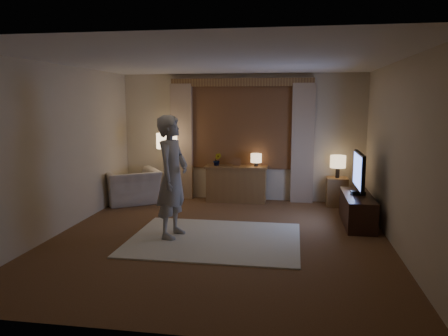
% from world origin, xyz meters
% --- Properties ---
extents(room, '(5.04, 5.54, 2.64)m').
position_xyz_m(room, '(0.00, 0.50, 1.33)').
color(room, brown).
rests_on(room, ground).
extents(rug, '(2.50, 2.00, 0.02)m').
position_xyz_m(rug, '(-0.05, -0.06, 0.01)').
color(rug, beige).
rests_on(rug, floor).
extents(sideboard, '(1.20, 0.40, 0.70)m').
position_xyz_m(sideboard, '(-0.07, 2.50, 0.35)').
color(sideboard, brown).
rests_on(sideboard, floor).
extents(picture_frame, '(0.16, 0.02, 0.20)m').
position_xyz_m(picture_frame, '(-0.07, 2.50, 0.80)').
color(picture_frame, brown).
rests_on(picture_frame, sideboard).
extents(plant, '(0.17, 0.13, 0.30)m').
position_xyz_m(plant, '(-0.47, 2.50, 0.85)').
color(plant, '#999999').
rests_on(plant, sideboard).
extents(table_lamp_sideboard, '(0.22, 0.22, 0.30)m').
position_xyz_m(table_lamp_sideboard, '(0.33, 2.50, 0.90)').
color(table_lamp_sideboard, black).
rests_on(table_lamp_sideboard, sideboard).
extents(floor_lamp, '(0.41, 0.41, 1.41)m').
position_xyz_m(floor_lamp, '(-1.42, 2.14, 1.19)').
color(floor_lamp, black).
rests_on(floor_lamp, floor).
extents(armchair, '(1.37, 1.34, 0.68)m').
position_xyz_m(armchair, '(-2.15, 2.03, 0.34)').
color(armchair, '#BFB29D').
rests_on(armchair, floor).
extents(side_table, '(0.40, 0.40, 0.56)m').
position_xyz_m(side_table, '(1.93, 2.45, 0.28)').
color(side_table, brown).
rests_on(side_table, floor).
extents(table_lamp_side, '(0.30, 0.30, 0.44)m').
position_xyz_m(table_lamp_side, '(1.93, 2.45, 0.87)').
color(table_lamp_side, black).
rests_on(table_lamp_side, side_table).
extents(tv_stand, '(0.45, 1.40, 0.50)m').
position_xyz_m(tv_stand, '(2.15, 1.16, 0.25)').
color(tv_stand, black).
rests_on(tv_stand, floor).
extents(tv, '(0.24, 0.98, 0.71)m').
position_xyz_m(tv, '(2.15, 1.16, 0.89)').
color(tv, black).
rests_on(tv, tv_stand).
extents(person, '(0.53, 0.72, 1.82)m').
position_xyz_m(person, '(-0.70, -0.03, 0.93)').
color(person, '#9E9A92').
rests_on(person, rug).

